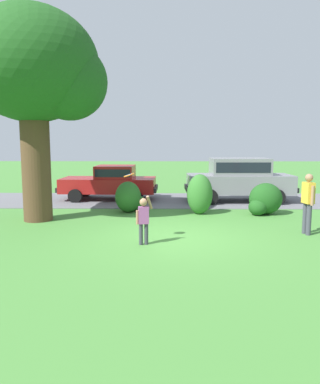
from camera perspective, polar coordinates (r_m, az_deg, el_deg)
The scene contains 11 objects.
ground_plane at distance 10.46m, azimuth 2.03°, elevation -6.94°, with size 80.00×80.00×0.00m, color #478438.
driveway_strip at distance 16.92m, azimuth 1.61°, elevation -1.25°, with size 28.00×4.40×0.02m, color slate.
oak_tree_large at distance 13.37m, azimuth -18.26°, elevation 16.72°, with size 4.57×4.36×6.91m.
shrub_near_tree at distance 14.14m, azimuth -4.62°, elevation -0.91°, with size 1.15×1.10×1.16m.
shrub_centre_left at distance 13.72m, azimuth 6.06°, elevation -0.33°, with size 0.93×0.81×1.47m.
shrub_centre at distance 14.11m, azimuth 15.59°, elevation -1.20°, with size 1.26×1.03×1.15m.
parked_sedan at distance 17.16m, azimuth -7.50°, elevation 1.64°, with size 4.44×2.18×1.56m.
parked_suv at distance 16.79m, azimuth 11.95°, elevation 2.19°, with size 4.72×2.15×1.92m.
child_thrower at distance 9.62m, azimuth -2.52°, elevation -3.86°, with size 0.43×0.31×1.29m.
frisbee at distance 9.74m, azimuth -4.76°, elevation 2.59°, with size 0.28×0.28×0.12m.
adult_onlooker at distance 11.42m, azimuth 21.58°, elevation -1.20°, with size 0.28×0.52×1.74m.
Camera 1 is at (-0.20, -10.12, 2.65)m, focal length 35.06 mm.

